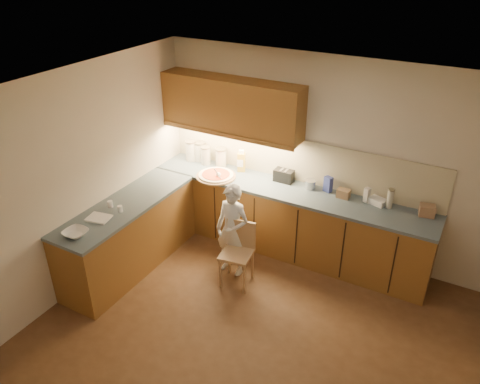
{
  "coord_description": "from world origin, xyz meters",
  "views": [
    {
      "loc": [
        1.64,
        -3.22,
        3.75
      ],
      "look_at": [
        -0.8,
        1.2,
        1.0
      ],
      "focal_mm": 35.0,
      "sensor_mm": 36.0,
      "label": 1
    }
  ],
  "objects_px": {
    "pizza_on_board": "(216,176)",
    "oil_jug": "(241,162)",
    "toaster": "(284,176)",
    "child": "(232,230)",
    "wooden_chair": "(238,248)"
  },
  "relations": [
    {
      "from": "wooden_chair",
      "to": "pizza_on_board",
      "type": "bearing_deg",
      "value": 126.99
    },
    {
      "from": "oil_jug",
      "to": "toaster",
      "type": "height_order",
      "value": "oil_jug"
    },
    {
      "from": "pizza_on_board",
      "to": "toaster",
      "type": "distance_m",
      "value": 0.91
    },
    {
      "from": "wooden_chair",
      "to": "oil_jug",
      "type": "relative_size",
      "value": 2.56
    },
    {
      "from": "child",
      "to": "wooden_chair",
      "type": "bearing_deg",
      "value": -36.42
    },
    {
      "from": "pizza_on_board",
      "to": "child",
      "type": "bearing_deg",
      "value": -45.49
    },
    {
      "from": "pizza_on_board",
      "to": "wooden_chair",
      "type": "height_order",
      "value": "pizza_on_board"
    },
    {
      "from": "wooden_chair",
      "to": "oil_jug",
      "type": "distance_m",
      "value": 1.34
    },
    {
      "from": "child",
      "to": "oil_jug",
      "type": "bearing_deg",
      "value": 115.72
    },
    {
      "from": "child",
      "to": "toaster",
      "type": "xyz_separation_m",
      "value": [
        0.24,
        0.94,
        0.39
      ]
    },
    {
      "from": "wooden_chair",
      "to": "toaster",
      "type": "bearing_deg",
      "value": 76.35
    },
    {
      "from": "pizza_on_board",
      "to": "wooden_chair",
      "type": "distance_m",
      "value": 1.15
    },
    {
      "from": "oil_jug",
      "to": "toaster",
      "type": "relative_size",
      "value": 1.23
    },
    {
      "from": "pizza_on_board",
      "to": "oil_jug",
      "type": "bearing_deg",
      "value": 57.95
    },
    {
      "from": "child",
      "to": "toaster",
      "type": "bearing_deg",
      "value": 78.58
    }
  ]
}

